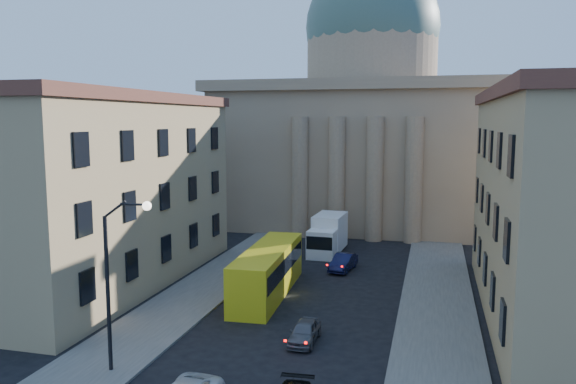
# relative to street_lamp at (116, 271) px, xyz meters

# --- Properties ---
(sidewalk_left) EXTENTS (5.00, 60.00, 0.15)m
(sidewalk_left) POSITION_rel_street_lamp_xyz_m (-1.53, 10.00, -5.21)
(sidewalk_left) COLOR #52514B
(sidewalk_left) RESTS_ON ground
(sidewalk_right) EXTENTS (5.00, 60.00, 0.15)m
(sidewalk_right) POSITION_rel_street_lamp_xyz_m (15.47, 10.00, -5.21)
(sidewalk_right) COLOR #52514B
(sidewalk_right) RESTS_ON ground
(church) EXTENTS (68.02, 28.76, 36.60)m
(church) POSITION_rel_street_lamp_xyz_m (6.97, 47.47, 6.59)
(church) COLOR #886D53
(church) RESTS_ON ground
(building_left) EXTENTS (11.60, 26.60, 14.70)m
(building_left) POSITION_rel_street_lamp_xyz_m (-10.03, 14.00, 2.14)
(building_left) COLOR #A0895E
(building_left) RESTS_ON ground
(street_lamp) EXTENTS (2.62, 0.44, 8.83)m
(street_lamp) POSITION_rel_street_lamp_xyz_m (0.00, 0.00, 0.00)
(street_lamp) COLOR black
(street_lamp) RESTS_ON ground
(car_right_far) EXTENTS (1.46, 3.62, 1.23)m
(car_right_far) POSITION_rel_street_lamp_xyz_m (8.06, 6.24, -4.67)
(car_right_far) COLOR #505156
(car_right_far) RESTS_ON ground
(car_right_distant) EXTENTS (2.03, 4.36, 1.38)m
(car_right_distant) POSITION_rel_street_lamp_xyz_m (7.77, 22.19, -4.59)
(car_right_distant) COLOR black
(car_right_distant) RESTS_ON ground
(city_bus) EXTENTS (3.34, 12.19, 3.40)m
(city_bus) POSITION_rel_street_lamp_xyz_m (3.47, 14.32, -3.46)
(city_bus) COLOR gold
(city_bus) RESTS_ON ground
(box_truck) EXTENTS (2.86, 6.66, 3.60)m
(box_truck) POSITION_rel_street_lamp_xyz_m (5.32, 28.04, -3.58)
(box_truck) COLOR silver
(box_truck) RESTS_ON ground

